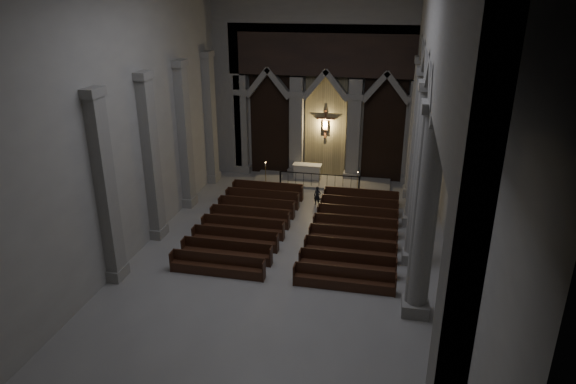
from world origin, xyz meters
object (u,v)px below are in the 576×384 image
at_px(altar_rail, 319,178).
at_px(worshipper, 317,196).
at_px(altar, 307,171).
at_px(candle_stand_left, 266,179).
at_px(pews, 299,229).
at_px(candle_stand_right, 357,186).

height_order(altar_rail, worshipper, worshipper).
distance_m(altar, worshipper, 4.04).
xyz_separation_m(altar, candle_stand_left, (-2.37, -1.36, -0.21)).
xyz_separation_m(pews, worshipper, (0.29, 3.95, 0.24)).
relative_size(altar, altar_rail, 0.36).
height_order(altar, worshipper, worshipper).
bearing_deg(altar_rail, pews, -90.00).
distance_m(pews, worshipper, 3.97).
relative_size(candle_stand_left, candle_stand_right, 1.23).
xyz_separation_m(altar_rail, candle_stand_left, (-3.33, -0.10, -0.24)).
relative_size(altar, pews, 0.19).
bearing_deg(candle_stand_left, altar, 29.90).
bearing_deg(worshipper, pews, -83.52).
relative_size(altar, candle_stand_left, 1.21).
height_order(candle_stand_left, candle_stand_right, candle_stand_left).
bearing_deg(candle_stand_left, candle_stand_right, 1.76).
height_order(candle_stand_left, pews, candle_stand_left).
relative_size(altar_rail, pews, 0.52).
bearing_deg(worshipper, altar, 118.65).
bearing_deg(pews, candle_stand_right, 70.67).
distance_m(altar, candle_stand_right, 3.50).
distance_m(altar, altar_rail, 1.59).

